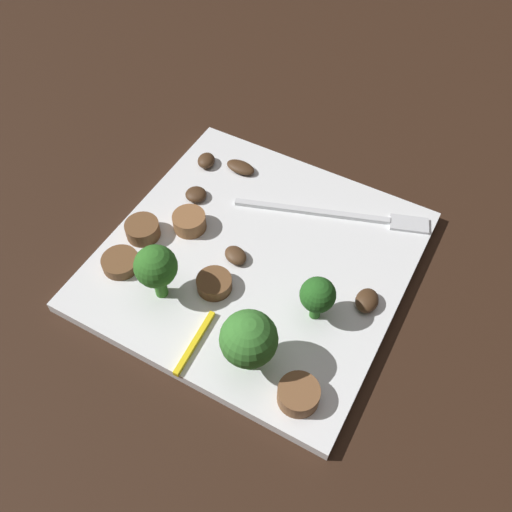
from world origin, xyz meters
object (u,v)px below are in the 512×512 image
(sausage_slice_2, at_px, (214,283))
(sausage_slice_3, at_px, (143,230))
(sausage_slice_1, at_px, (189,221))
(sausage_slice_4, at_px, (120,262))
(mushroom_3, at_px, (206,161))
(fork, at_px, (346,216))
(broccoli_floret_1, at_px, (156,268))
(pepper_strip_1, at_px, (192,341))
(mushroom_0, at_px, (196,194))
(mushroom_4, at_px, (236,255))
(mushroom_2, at_px, (241,167))
(broccoli_floret_0, at_px, (318,296))
(sausage_slice_0, at_px, (299,395))
(mushroom_1, at_px, (367,299))
(plate, at_px, (256,260))
(broccoli_floret_2, at_px, (249,340))

(sausage_slice_2, distance_m, sausage_slice_3, 0.09)
(sausage_slice_1, distance_m, sausage_slice_2, 0.07)
(sausage_slice_4, bearing_deg, mushroom_3, 90.99)
(fork, relative_size, sausage_slice_1, 5.78)
(sausage_slice_3, distance_m, mushroom_3, 0.11)
(broccoli_floret_1, distance_m, pepper_strip_1, 0.06)
(fork, relative_size, sausage_slice_4, 5.44)
(mushroom_0, bearing_deg, sausage_slice_1, -66.06)
(sausage_slice_3, distance_m, sausage_slice_4, 0.04)
(broccoli_floret_1, xyz_separation_m, sausage_slice_1, (-0.02, 0.07, -0.03))
(sausage_slice_4, relative_size, mushroom_4, 1.44)
(sausage_slice_4, xyz_separation_m, mushroom_0, (0.01, 0.10, -0.00))
(mushroom_0, height_order, mushroom_2, same)
(sausage_slice_4, relative_size, mushroom_3, 1.56)
(broccoli_floret_0, distance_m, mushroom_3, 0.20)
(broccoli_floret_0, relative_size, broccoli_floret_1, 0.80)
(mushroom_2, xyz_separation_m, mushroom_4, (0.05, -0.10, 0.00))
(sausage_slice_0, bearing_deg, broccoli_floret_1, 168.61)
(mushroom_1, height_order, mushroom_4, mushroom_1)
(broccoli_floret_1, bearing_deg, sausage_slice_3, 139.02)
(plate, bearing_deg, mushroom_3, 142.18)
(sausage_slice_3, bearing_deg, sausage_slice_2, -11.79)
(sausage_slice_4, relative_size, mushroom_1, 1.34)
(plate, bearing_deg, mushroom_2, 127.03)
(fork, height_order, broccoli_floret_0, broccoli_floret_0)
(mushroom_3, bearing_deg, fork, 1.10)
(sausage_slice_0, height_order, sausage_slice_4, sausage_slice_0)
(sausage_slice_0, relative_size, sausage_slice_1, 1.04)
(plate, distance_m, mushroom_4, 0.02)
(sausage_slice_0, bearing_deg, pepper_strip_1, 179.25)
(sausage_slice_4, bearing_deg, mushroom_1, 18.54)
(fork, relative_size, sausage_slice_0, 5.56)
(sausage_slice_1, relative_size, mushroom_1, 1.26)
(broccoli_floret_1, relative_size, mushroom_3, 2.71)
(sausage_slice_1, height_order, mushroom_2, sausage_slice_1)
(sausage_slice_2, relative_size, mushroom_4, 1.34)
(broccoli_floret_2, relative_size, sausage_slice_2, 2.02)
(fork, xyz_separation_m, sausage_slice_0, (0.04, -0.18, 0.01))
(sausage_slice_3, bearing_deg, broccoli_floret_0, -0.56)
(plate, relative_size, broccoli_floret_2, 4.22)
(broccoli_floret_0, bearing_deg, sausage_slice_2, -169.17)
(plate, relative_size, broccoli_floret_1, 4.60)
(sausage_slice_1, distance_m, mushroom_0, 0.04)
(plate, height_order, mushroom_3, mushroom_3)
(broccoli_floret_1, height_order, sausage_slice_1, broccoli_floret_1)
(plate, xyz_separation_m, mushroom_1, (0.10, 0.00, 0.01))
(sausage_slice_3, relative_size, mushroom_1, 1.29)
(mushroom_2, distance_m, pepper_strip_1, 0.20)
(fork, relative_size, sausage_slice_3, 5.67)
(mushroom_4, relative_size, pepper_strip_1, 0.37)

